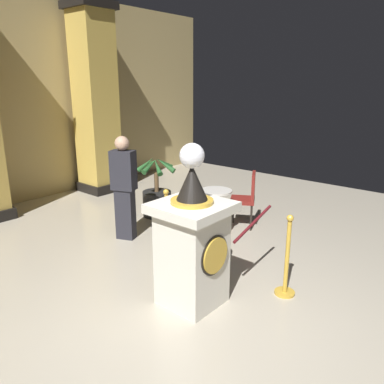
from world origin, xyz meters
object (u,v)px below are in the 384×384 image
at_px(cafe_chair_red, 247,195).
at_px(stanchion_near, 286,267).
at_px(cafe_table, 216,206).
at_px(bystander_guest, 124,186).
at_px(pedestal_clock, 192,243).
at_px(potted_palm_right, 157,198).
at_px(stanchion_far, 167,233).

bearing_deg(cafe_chair_red, stanchion_near, -135.40).
relative_size(stanchion_near, cafe_table, 1.32).
xyz_separation_m(stanchion_near, bystander_guest, (-0.10, 2.72, 0.52)).
bearing_deg(stanchion_near, bystander_guest, 92.20).
relative_size(pedestal_clock, potted_palm_right, 1.59).
height_order(pedestal_clock, stanchion_far, pedestal_clock).
distance_m(pedestal_clock, stanchion_near, 1.17).
distance_m(pedestal_clock, cafe_chair_red, 2.50).
relative_size(pedestal_clock, cafe_table, 2.42).
relative_size(pedestal_clock, cafe_chair_red, 1.89).
bearing_deg(pedestal_clock, stanchion_near, -41.24).
bearing_deg(cafe_table, potted_palm_right, 89.21).
bearing_deg(pedestal_clock, potted_palm_right, 52.87).
bearing_deg(stanchion_far, cafe_chair_red, -9.48).
height_order(stanchion_far, bystander_guest, bystander_guest).
bearing_deg(pedestal_clock, stanchion_far, 56.70).
distance_m(stanchion_far, cafe_chair_red, 1.70).
xyz_separation_m(pedestal_clock, stanchion_near, (0.83, -0.73, -0.38)).
bearing_deg(cafe_table, cafe_chair_red, -20.18).
distance_m(stanchion_near, potted_palm_right, 3.25).
distance_m(stanchion_near, stanchion_far, 1.80).
bearing_deg(bystander_guest, stanchion_far, -91.56).
height_order(potted_palm_right, bystander_guest, bystander_guest).
distance_m(stanchion_near, cafe_table, 1.98).
xyz_separation_m(stanchion_far, cafe_chair_red, (1.67, -0.28, 0.23)).
distance_m(pedestal_clock, stanchion_far, 1.33).
height_order(bystander_guest, cafe_table, bystander_guest).
bearing_deg(bystander_guest, stanchion_near, -87.80).
bearing_deg(potted_palm_right, stanchion_far, -129.98).
bearing_deg(pedestal_clock, bystander_guest, 69.97).
bearing_deg(stanchion_far, stanchion_near, -85.87).
bearing_deg(bystander_guest, cafe_table, -43.12).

